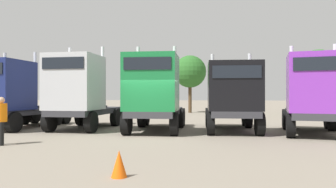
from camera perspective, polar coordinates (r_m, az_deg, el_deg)
The scene contains 11 objects.
ground at distance 13.95m, azimuth -3.51°, elevation -7.78°, with size 200.00×200.00×0.00m, color gray.
semi_truck_navy at distance 18.77m, azimuth -26.67°, elevation -0.01°, with size 2.78×6.30×4.22m.
semi_truck_silver at distance 17.12m, azimuth -15.69°, elevation 0.39°, with size 2.67×5.94×4.47m.
semi_truck_green at distance 15.43m, azimuth -2.56°, elevation 0.23°, with size 2.75×6.01×4.34m.
semi_truck_black at distance 15.81m, azimuth 11.58°, elevation -0.34°, with size 2.82×5.97×3.98m.
semi_truck_purple at distance 15.69m, azimuth 25.06°, elevation 0.02°, with size 3.40×6.11×4.22m.
visitor_in_hivis at distance 13.14m, azimuth -27.91°, elevation -3.72°, with size 0.56×0.56×1.77m.
traffic_cone_near at distance 7.29m, azimuth -8.84°, elevation -12.36°, with size 0.36×0.36×0.60m, color #F2590C.
oak_far_left at distance 38.63m, azimuth -14.80°, elevation 3.11°, with size 3.43×3.43×5.81m.
oak_far_centre at distance 33.26m, azimuth 4.00°, elevation 4.02°, with size 3.40×3.40×6.02m.
oak_far_right at distance 33.32m, azimuth 25.52°, elevation 4.02°, with size 3.78×3.78×6.20m.
Camera 1 is at (2.94, -13.51, 1.83)m, focal length 33.72 mm.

